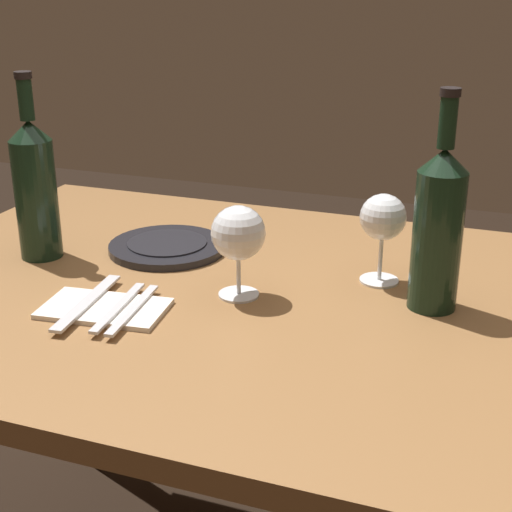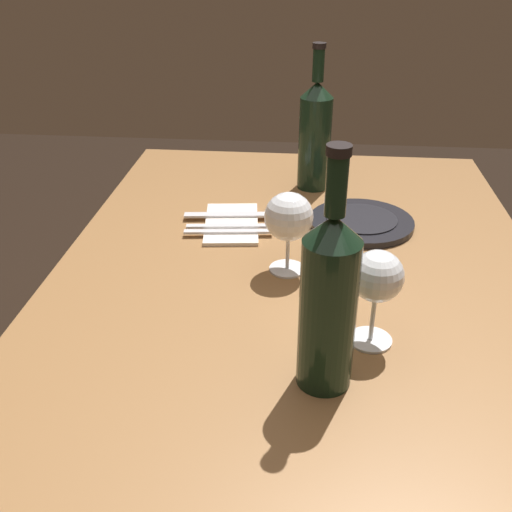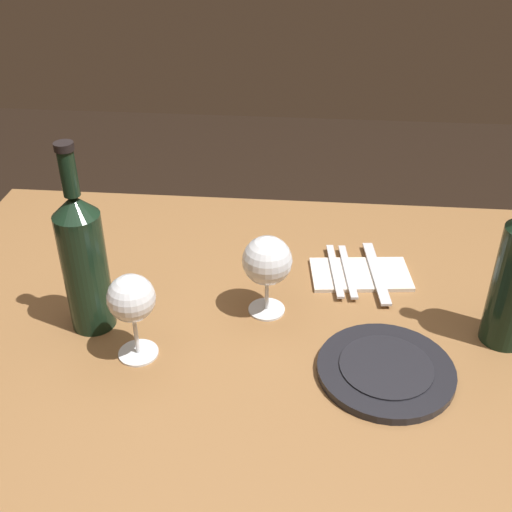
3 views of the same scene
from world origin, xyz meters
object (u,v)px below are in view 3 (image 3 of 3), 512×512
fork_outer (335,270)px  wine_glass_left (131,300)px  wine_glass_right (267,262)px  wine_bottle (84,260)px  table_knife (376,272)px  dinner_plate (386,370)px  folded_napkin (360,274)px  fork_inner (348,271)px

fork_outer → wine_glass_left: bearing=-141.3°
wine_glass_right → wine_bottle: bearing=-167.9°
table_knife → dinner_plate: bearing=-90.8°
wine_glass_left → table_knife: (0.41, 0.26, -0.10)m
folded_napkin → wine_glass_right: bearing=-144.2°
wine_glass_right → fork_inner: (0.15, 0.13, -0.09)m
folded_napkin → fork_outer: 0.05m
wine_glass_right → dinner_plate: size_ratio=0.69×
dinner_plate → table_knife: bearing=89.2°
fork_inner → fork_outer: 0.02m
folded_napkin → fork_outer: (-0.05, 0.00, 0.01)m
fork_inner → table_knife: 0.05m
folded_napkin → table_knife: table_knife is taller
dinner_plate → folded_napkin: dinner_plate is taller
wine_glass_right → wine_bottle: 0.31m
fork_inner → wine_bottle: bearing=-157.1°
wine_glass_right → wine_bottle: (-0.30, -0.06, 0.03)m
wine_bottle → fork_inner: wine_bottle is taller
fork_inner → fork_outer: (-0.02, 0.00, 0.00)m
fork_outer → folded_napkin: bearing=0.0°
table_knife → folded_napkin: bearing=180.0°
wine_bottle → fork_outer: 0.48m
fork_outer → dinner_plate: bearing=-74.3°
fork_inner → table_knife: size_ratio=0.86×
folded_napkin → table_knife: size_ratio=0.95×
wine_glass_left → wine_bottle: wine_bottle is taller
wine_glass_left → fork_outer: (0.33, 0.26, -0.10)m
fork_outer → table_knife: same height
wine_glass_left → dinner_plate: size_ratio=0.70×
dinner_plate → fork_inner: bearing=100.7°
wine_glass_left → folded_napkin: size_ratio=0.76×
folded_napkin → fork_inner: (-0.02, 0.00, 0.01)m
wine_glass_left → fork_inner: 0.45m
wine_bottle → folded_napkin: bearing=21.8°
wine_glass_left → folded_napkin: (0.38, 0.26, -0.11)m
wine_bottle → dinner_plate: size_ratio=1.55×
fork_outer → table_knife: (0.08, 0.00, 0.00)m
wine_bottle → folded_napkin: 0.53m
wine_glass_right → folded_napkin: bearing=35.8°
wine_glass_right → fork_inner: 0.22m
wine_glass_left → fork_inner: wine_glass_left is taller
dinner_plate → fork_outer: size_ratio=1.21×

